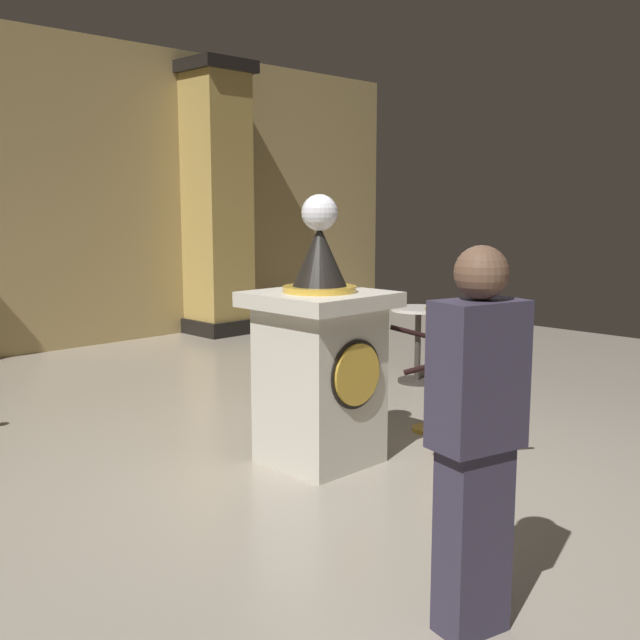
% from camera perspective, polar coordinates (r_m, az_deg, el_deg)
% --- Properties ---
extents(ground_plane, '(12.73, 12.73, 0.00)m').
position_cam_1_polar(ground_plane, '(5.11, 2.01, -11.29)').
color(ground_plane, '#9E9384').
extents(back_wall, '(12.73, 0.16, 3.77)m').
position_cam_1_polar(back_wall, '(9.38, -23.05, 8.86)').
color(back_wall, tan).
rests_on(back_wall, ground_plane).
extents(pedestal_clock, '(0.82, 0.82, 1.82)m').
position_cam_1_polar(pedestal_clock, '(5.08, 0.03, -3.00)').
color(pedestal_clock, beige).
rests_on(pedestal_clock, ground_plane).
extents(stanchion_near, '(0.24, 0.24, 1.01)m').
position_cam_1_polar(stanchion_near, '(4.61, 11.23, -9.07)').
color(stanchion_near, gold).
rests_on(stanchion_near, ground_plane).
extents(stanchion_far, '(0.24, 0.24, 1.01)m').
position_cam_1_polar(stanchion_far, '(5.91, 8.22, -5.05)').
color(stanchion_far, gold).
rests_on(stanchion_far, ground_plane).
extents(velvet_rope, '(1.00, 1.01, 0.22)m').
position_cam_1_polar(velvet_rope, '(5.15, 9.65, -2.14)').
color(velvet_rope, black).
extents(column_right, '(0.84, 0.84, 3.62)m').
position_cam_1_polar(column_right, '(10.35, -7.79, 8.90)').
color(column_right, black).
rests_on(column_right, ground_plane).
extents(bystander_guest, '(0.40, 0.30, 1.60)m').
position_cam_1_polar(bystander_guest, '(3.10, 11.74, -8.48)').
color(bystander_guest, '#383347').
rests_on(bystander_guest, ground_plane).
extents(cafe_table, '(0.55, 0.55, 0.75)m').
position_cam_1_polar(cafe_table, '(7.48, 7.43, -1.14)').
color(cafe_table, '#332D28').
rests_on(cafe_table, ground_plane).
extents(cafe_chair_red, '(0.51, 0.51, 0.96)m').
position_cam_1_polar(cafe_chair_red, '(7.79, 11.33, -0.12)').
color(cafe_chair_red, black).
rests_on(cafe_chair_red, ground_plane).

